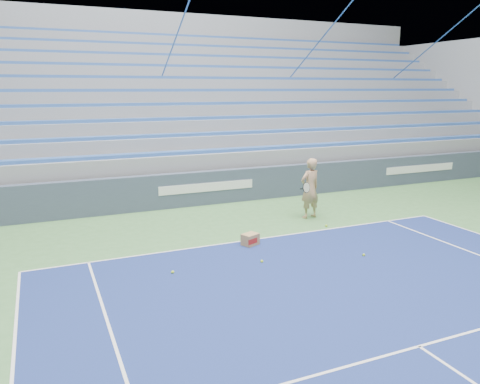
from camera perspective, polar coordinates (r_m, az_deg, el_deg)
sponsor_barrier at (r=15.31m, az=-4.20°, el=0.52°), size 30.00×0.32×1.10m
bleachers at (r=20.51m, az=-9.65°, el=8.53°), size 31.00×9.15×7.30m
tennis_player at (r=13.74m, az=8.52°, el=0.45°), size 0.96×0.88×1.77m
ball_box at (r=11.40m, az=1.26°, el=-5.81°), size 0.47×0.43×0.29m
tennis_ball_0 at (r=9.85m, az=-8.21°, el=-9.65°), size 0.07×0.07×0.07m
tennis_ball_1 at (r=11.06m, az=14.85°, el=-7.43°), size 0.07×0.07×0.07m
tennis_ball_2 at (r=10.34m, az=2.68°, el=-8.44°), size 0.07×0.07×0.07m
tennis_ball_3 at (r=13.10m, az=10.48°, el=-4.07°), size 0.07×0.07×0.07m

